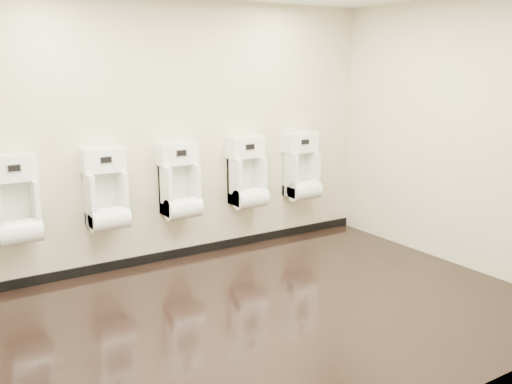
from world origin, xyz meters
TOP-DOWN VIEW (x-y plane):
  - ground at (0.00, 0.00)m, footprint 5.00×3.50m
  - back_wall at (0.00, 1.75)m, footprint 5.00×0.02m
  - front_wall at (0.00, -1.75)m, footprint 5.00×0.02m
  - right_wall at (2.50, 0.00)m, footprint 0.02×3.50m
  - skirting_back at (0.00, 1.74)m, footprint 5.00×0.02m
  - urinal_0 at (-1.63, 1.61)m, footprint 0.43×0.32m
  - urinal_1 at (-0.79, 1.61)m, footprint 0.43×0.32m
  - urinal_2 at (0.01, 1.61)m, footprint 0.43×0.32m
  - urinal_3 at (0.86, 1.61)m, footprint 0.43×0.32m
  - urinal_4 at (1.64, 1.61)m, footprint 0.43×0.32m

SIDE VIEW (x-z plane):
  - ground at x=0.00m, z-range 0.00..0.00m
  - skirting_back at x=0.00m, z-range 0.00..0.10m
  - urinal_0 at x=-1.63m, z-range 0.44..1.25m
  - urinal_1 at x=-0.79m, z-range 0.44..1.25m
  - urinal_2 at x=0.01m, z-range 0.44..1.25m
  - urinal_3 at x=0.86m, z-range 0.44..1.25m
  - urinal_4 at x=1.64m, z-range 0.44..1.25m
  - back_wall at x=0.00m, z-range 0.00..2.80m
  - front_wall at x=0.00m, z-range 0.00..2.80m
  - right_wall at x=2.50m, z-range 0.00..2.80m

